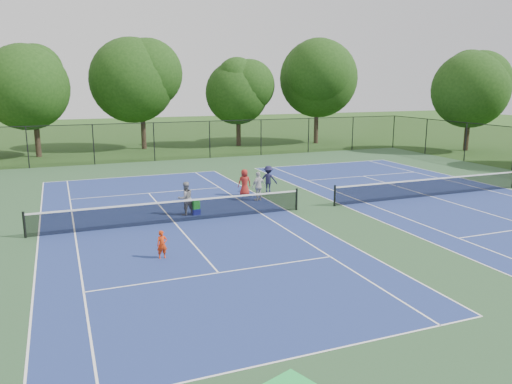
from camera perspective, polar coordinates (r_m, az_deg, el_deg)
name	(u,v)px	position (r m, az deg, el deg)	size (l,w,h in m)	color
ground	(316,208)	(24.56, 6.83, -1.85)	(140.00, 140.00, 0.00)	#234716
court_pad	(316,208)	(24.56, 6.83, -1.84)	(36.00, 36.00, 0.01)	#2D512D
tennis_court_left	(174,221)	(22.14, -9.32, -3.24)	(12.00, 23.83, 1.07)	navy
tennis_court_right	(430,195)	(28.49, 19.31, -0.29)	(12.00, 23.83, 1.07)	navy
perimeter_fence	(316,176)	(24.22, 6.93, 1.83)	(36.08, 36.08, 3.02)	black
tree_back_a	(32,82)	(44.90, -24.21, 11.35)	(6.80, 6.80, 9.15)	#2D2116
tree_back_b	(141,76)	(47.47, -13.03, 12.76)	(7.60, 7.60, 10.03)	#2D2116
tree_back_c	(238,89)	(48.74, -2.05, 11.73)	(6.00, 6.00, 8.40)	#2D2116
tree_back_d	(317,75)	(51.12, 7.03, 13.18)	(7.80, 7.80, 10.37)	#2D2116
tree_side_e	(471,85)	(49.04, 23.38, 11.14)	(6.60, 6.60, 8.87)	#2D2116
child_player	(162,245)	(17.68, -10.69, -5.93)	(0.37, 0.24, 1.00)	red
instructor	(186,199)	(23.18, -8.06, -0.74)	(0.76, 0.59, 1.57)	gray
bystander_a	(258,186)	(25.79, 0.28, 0.67)	(0.89, 0.37, 1.53)	silver
bystander_b	(268,179)	(27.73, 1.42, 1.47)	(0.98, 0.56, 1.51)	#1B1A3A
bystander_c	(244,183)	(26.92, -1.33, 1.08)	(0.71, 0.46, 1.46)	maroon
ball_crate	(196,212)	(23.33, -6.91, -2.25)	(0.36, 0.32, 0.28)	#161C98
ball_hopper	(195,204)	(23.24, -6.93, -1.39)	(0.34, 0.28, 0.44)	green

